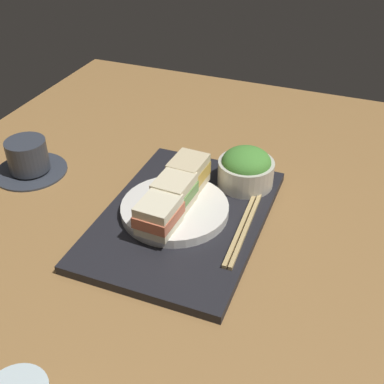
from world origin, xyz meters
TOP-DOWN VIEW (x-y plane):
  - ground_plane at (0.00, 0.00)cm, footprint 140.00×100.00cm
  - serving_tray at (4.34, -7.31)cm, footprint 39.43×27.48cm
  - sandwich_plate at (4.14, -5.71)cm, footprint 19.20×19.20cm
  - sandwich_near at (-2.37, -5.70)cm, footprint 7.89×6.41cm
  - sandwich_middle at (4.14, -5.71)cm, footprint 7.42×6.43cm
  - sandwich_far at (10.66, -5.71)cm, footprint 7.65×6.25cm
  - salad_bowl at (17.70, -14.69)cm, footprint 10.72×10.72cm
  - chopsticks_pair at (4.44, -18.44)cm, footprint 21.19×2.44cm
  - coffee_cup at (7.99, 28.45)cm, footprint 14.82×14.82cm

SIDE VIEW (x-z plane):
  - ground_plane at x=0.00cm, z-range -3.00..0.00cm
  - serving_tray at x=4.34cm, z-range 0.00..1.64cm
  - chopsticks_pair at x=4.44cm, z-range 1.64..2.34cm
  - sandwich_plate at x=4.14cm, z-range 1.64..3.37cm
  - coffee_cup at x=7.99cm, z-range -0.50..6.77cm
  - salad_bowl at x=17.70cm, z-range 1.44..8.94cm
  - sandwich_near at x=-2.37cm, z-range 3.37..8.63cm
  - sandwich_middle at x=4.14cm, z-range 3.37..8.95cm
  - sandwich_far at x=10.66cm, z-range 3.37..9.07cm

